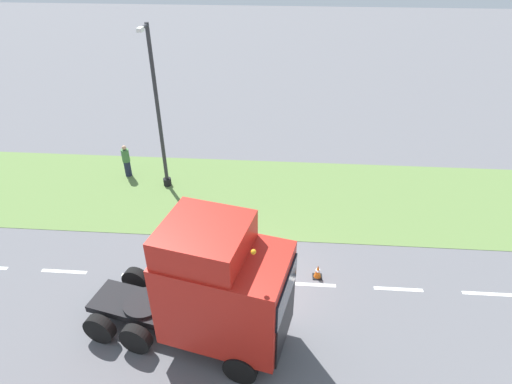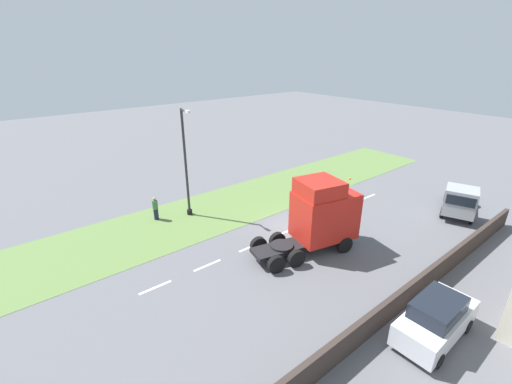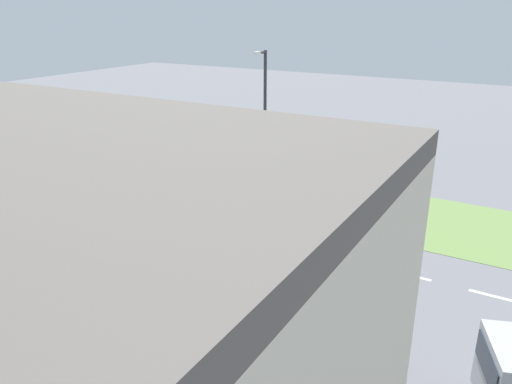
{
  "view_description": "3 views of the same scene",
  "coord_description": "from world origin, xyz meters",
  "px_view_note": "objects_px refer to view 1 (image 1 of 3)",
  "views": [
    {
      "loc": [
        11.73,
        1.26,
        11.61
      ],
      "look_at": [
        -2.99,
        0.18,
        2.11
      ],
      "focal_mm": 30.0,
      "sensor_mm": 36.0,
      "label": 1
    },
    {
      "loc": [
        14.8,
        -15.37,
        11.63
      ],
      "look_at": [
        -1.35,
        -2.37,
        2.95
      ],
      "focal_mm": 24.0,
      "sensor_mm": 36.0,
      "label": 2
    },
    {
      "loc": [
        18.44,
        9.29,
        10.11
      ],
      "look_at": [
        -1.24,
        -2.14,
        1.73
      ],
      "focal_mm": 35.0,
      "sensor_mm": 36.0,
      "label": 3
    }
  ],
  "objects_px": {
    "lorry_cab": "(217,289)",
    "traffic_cone_lead": "(318,271)",
    "pedestrian": "(126,161)",
    "lamp_post": "(159,120)"
  },
  "relations": [
    {
      "from": "lorry_cab",
      "to": "traffic_cone_lead",
      "type": "height_order",
      "value": "lorry_cab"
    },
    {
      "from": "traffic_cone_lead",
      "to": "lorry_cab",
      "type": "bearing_deg",
      "value": -46.24
    },
    {
      "from": "lorry_cab",
      "to": "lamp_post",
      "type": "xyz_separation_m",
      "value": [
        -9.25,
        -4.08,
        1.31
      ]
    },
    {
      "from": "pedestrian",
      "to": "traffic_cone_lead",
      "type": "relative_size",
      "value": 3.06
    },
    {
      "from": "lamp_post",
      "to": "traffic_cone_lead",
      "type": "xyz_separation_m",
      "value": [
        6.1,
        7.36,
        -3.33
      ]
    },
    {
      "from": "lamp_post",
      "to": "traffic_cone_lead",
      "type": "relative_size",
      "value": 13.72
    },
    {
      "from": "pedestrian",
      "to": "traffic_cone_lead",
      "type": "bearing_deg",
      "value": 54.24
    },
    {
      "from": "lorry_cab",
      "to": "pedestrian",
      "type": "distance_m",
      "value": 12.04
    },
    {
      "from": "lorry_cab",
      "to": "pedestrian",
      "type": "relative_size",
      "value": 3.87
    },
    {
      "from": "lorry_cab",
      "to": "lamp_post",
      "type": "distance_m",
      "value": 10.19
    }
  ]
}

